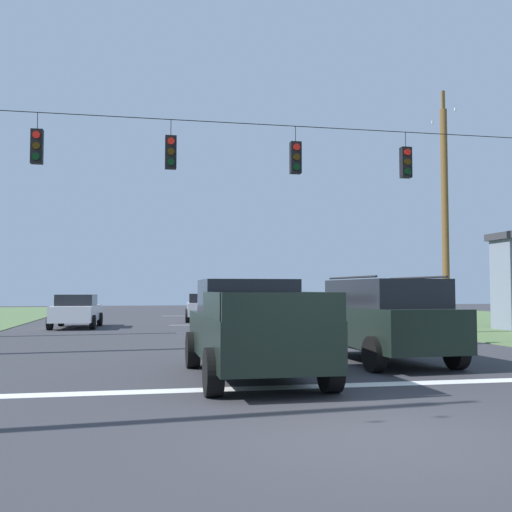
{
  "coord_description": "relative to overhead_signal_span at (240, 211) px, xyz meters",
  "views": [
    {
      "loc": [
        -2.75,
        -6.97,
        1.74
      ],
      "look_at": [
        0.81,
        11.26,
        2.78
      ],
      "focal_mm": 42.22,
      "sensor_mm": 36.0,
      "label": 1
    }
  ],
  "objects": [
    {
      "name": "ground_plane",
      "position": [
        -0.12,
        -10.19,
        -4.04
      ],
      "size": [
        120.0,
        120.0,
        0.0
      ],
      "primitive_type": "plane",
      "color": "#333338"
    },
    {
      "name": "stop_bar_stripe",
      "position": [
        -0.12,
        -6.63,
        -4.03
      ],
      "size": [
        15.92,
        0.45,
        0.01
      ],
      "primitive_type": "cube",
      "color": "white",
      "rests_on": "ground"
    },
    {
      "name": "lane_dash_0",
      "position": [
        -0.12,
        -0.63,
        -4.03
      ],
      "size": [
        2.5,
        0.15,
        0.01
      ],
      "primitive_type": "cube",
      "rotation": [
        0.0,
        0.0,
        1.57
      ],
      "color": "white",
      "rests_on": "ground"
    },
    {
      "name": "lane_dash_1",
      "position": [
        -0.12,
        7.31,
        -4.03
      ],
      "size": [
        2.5,
        0.15,
        0.01
      ],
      "primitive_type": "cube",
      "rotation": [
        0.0,
        0.0,
        1.57
      ],
      "color": "white",
      "rests_on": "ground"
    },
    {
      "name": "lane_dash_2",
      "position": [
        -0.12,
        12.62,
        -4.03
      ],
      "size": [
        2.5,
        0.15,
        0.01
      ],
      "primitive_type": "cube",
      "rotation": [
        0.0,
        0.0,
        1.57
      ],
      "color": "white",
      "rests_on": "ground"
    },
    {
      "name": "lane_dash_3",
      "position": [
        -0.12,
        23.11,
        -4.03
      ],
      "size": [
        2.5,
        0.15,
        0.01
      ],
      "primitive_type": "cube",
      "rotation": [
        0.0,
        0.0,
        1.57
      ],
      "color": "white",
      "rests_on": "ground"
    },
    {
      "name": "overhead_signal_span",
      "position": [
        0.0,
        0.0,
        0.0
      ],
      "size": [
        19.09,
        0.31,
        7.25
      ],
      "color": "brown",
      "rests_on": "ground"
    },
    {
      "name": "pickup_truck",
      "position": [
        -0.66,
        -5.39,
        -3.07
      ],
      "size": [
        2.29,
        5.4,
        1.95
      ],
      "color": "black",
      "rests_on": "ground"
    },
    {
      "name": "suv_black",
      "position": [
        2.91,
        -3.47,
        -2.98
      ],
      "size": [
        2.44,
        4.9,
        2.05
      ],
      "color": "black",
      "rests_on": "ground"
    },
    {
      "name": "distant_car_crossing_white",
      "position": [
        -5.65,
        11.45,
        -3.25
      ],
      "size": [
        2.17,
        4.38,
        1.52
      ],
      "color": "silver",
      "rests_on": "ground"
    },
    {
      "name": "distant_car_oncoming",
      "position": [
        0.68,
        16.08,
        -3.25
      ],
      "size": [
        2.27,
        4.42,
        1.52
      ],
      "color": "silver",
      "rests_on": "ground"
    },
    {
      "name": "utility_pole_mid_right",
      "position": [
        9.25,
        5.05,
        0.7
      ],
      "size": [
        0.28,
        1.95,
        9.85
      ],
      "color": "brown",
      "rests_on": "ground"
    }
  ]
}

